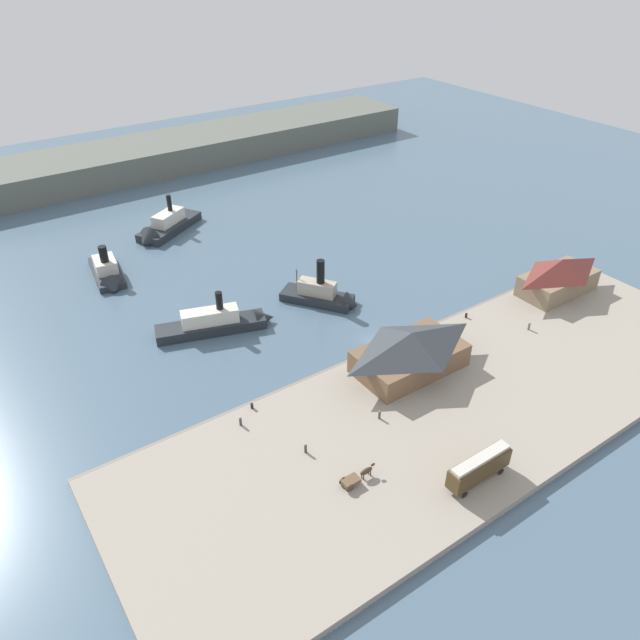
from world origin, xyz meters
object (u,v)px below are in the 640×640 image
(pedestrian_standing_center, at_px, (379,415))
(ferry_near_quay, at_px, (164,228))
(horse_cart, at_px, (357,477))
(mooring_post_center_east, at_px, (252,406))
(ferry_shed_west_terminal, at_px, (410,350))
(pedestrian_walking_east, at_px, (529,326))
(pedestrian_by_tram, at_px, (306,448))
(ferry_moored_east, at_px, (221,322))
(street_tram, at_px, (479,467))
(pedestrian_at_waters_edge, at_px, (241,421))
(ferry_mid_harbor, at_px, (325,296))
(ferry_outer_harbor, at_px, (108,274))
(mooring_post_west, at_px, (466,315))
(ferry_shed_customs_shed, at_px, (559,276))

(pedestrian_standing_center, relative_size, ferry_near_quay, 0.08)
(horse_cart, xyz_separation_m, mooring_post_center_east, (-4.40, 20.79, -0.48))
(ferry_shed_west_terminal, distance_m, mooring_post_center_east, 27.45)
(pedestrian_walking_east, height_order, mooring_post_center_east, pedestrian_walking_east)
(pedestrian_by_tram, relative_size, ferry_moored_east, 0.07)
(ferry_shed_west_terminal, bearing_deg, ferry_moored_east, 123.95)
(street_tram, height_order, pedestrian_at_waters_edge, street_tram)
(pedestrian_by_tram, bearing_deg, ferry_mid_harbor, 51.54)
(pedestrian_by_tram, bearing_deg, ferry_moored_east, 82.34)
(ferry_shed_west_terminal, height_order, street_tram, ferry_shed_west_terminal)
(pedestrian_by_tram, distance_m, ferry_near_quay, 82.12)
(ferry_outer_harbor, bearing_deg, horse_cart, -83.10)
(mooring_post_west, height_order, ferry_moored_east, ferry_moored_east)
(mooring_post_west, bearing_deg, ferry_moored_east, 148.39)
(mooring_post_center_east, height_order, ferry_near_quay, ferry_near_quay)
(street_tram, xyz_separation_m, ferry_near_quay, (-4.10, 98.45, -2.16))
(pedestrian_by_tram, relative_size, mooring_post_west, 1.81)
(horse_cart, distance_m, ferry_moored_east, 44.47)
(pedestrian_walking_east, relative_size, pedestrian_at_waters_edge, 1.00)
(ferry_shed_west_terminal, relative_size, horse_cart, 3.44)
(ferry_outer_harbor, bearing_deg, street_tram, -74.93)
(street_tram, distance_m, ferry_mid_harbor, 51.17)
(mooring_post_west, bearing_deg, ferry_shed_west_terminal, -163.98)
(pedestrian_walking_east, bearing_deg, pedestrian_at_waters_edge, 172.22)
(ferry_near_quay, bearing_deg, ferry_moored_east, -99.10)
(horse_cart, bearing_deg, pedestrian_standing_center, 37.47)
(street_tram, bearing_deg, ferry_moored_east, 102.01)
(pedestrian_standing_center, distance_m, mooring_post_west, 33.48)
(ferry_shed_west_terminal, xyz_separation_m, pedestrian_standing_center, (-11.85, -6.79, -2.96))
(mooring_post_west, relative_size, ferry_mid_harbor, 0.06)
(street_tram, relative_size, pedestrian_at_waters_edge, 6.31)
(street_tram, distance_m, ferry_outer_harbor, 86.82)
(mooring_post_center_east, distance_m, ferry_moored_east, 24.52)
(street_tram, height_order, ferry_near_quay, ferry_near_quay)
(ferry_shed_west_terminal, height_order, pedestrian_at_waters_edge, ferry_shed_west_terminal)
(ferry_shed_customs_shed, height_order, pedestrian_standing_center, ferry_shed_customs_shed)
(street_tram, xyz_separation_m, ferry_moored_east, (-11.33, 53.28, -2.03))
(pedestrian_walking_east, distance_m, ferry_moored_east, 56.78)
(horse_cart, distance_m, pedestrian_standing_center, 13.01)
(ferry_shed_west_terminal, distance_m, ferry_mid_harbor, 26.81)
(pedestrian_standing_center, distance_m, ferry_mid_harbor, 35.88)
(ferry_shed_customs_shed, bearing_deg, ferry_mid_harbor, 148.35)
(pedestrian_by_tram, height_order, mooring_post_center_east, pedestrian_by_tram)
(ferry_shed_customs_shed, xyz_separation_m, ferry_moored_east, (-61.14, 27.69, -3.28))
(pedestrian_standing_center, bearing_deg, ferry_mid_harbor, 68.49)
(ferry_shed_customs_shed, bearing_deg, street_tram, -152.81)
(ferry_shed_customs_shed, relative_size, pedestrian_at_waters_edge, 10.38)
(horse_cart, distance_m, ferry_mid_harbor, 47.50)
(horse_cart, bearing_deg, mooring_post_west, 26.01)
(ferry_near_quay, bearing_deg, pedestrian_walking_east, -63.90)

